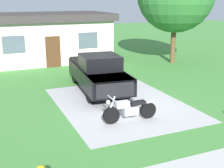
# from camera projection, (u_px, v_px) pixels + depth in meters

# --- Properties ---
(ground_plane) EXTENTS (80.00, 80.00, 0.00)m
(ground_plane) POSITION_uv_depth(u_px,v_px,m) (120.00, 104.00, 13.64)
(ground_plane) COLOR #45873B
(driveway_pad) EXTENTS (5.34, 7.02, 0.01)m
(driveway_pad) POSITION_uv_depth(u_px,v_px,m) (120.00, 104.00, 13.64)
(driveway_pad) COLOR #B2B2B2
(driveway_pad) RESTS_ON ground
(motorcycle) EXTENTS (2.21, 0.70, 1.09)m
(motorcycle) POSITION_uv_depth(u_px,v_px,m) (130.00, 109.00, 11.61)
(motorcycle) COLOR black
(motorcycle) RESTS_ON ground
(pickup_truck) EXTENTS (2.54, 5.78, 1.90)m
(pickup_truck) POSITION_uv_depth(u_px,v_px,m) (98.00, 72.00, 15.45)
(pickup_truck) COLOR black
(pickup_truck) RESTS_ON ground
(neighbor_house) EXTENTS (9.60, 5.60, 3.50)m
(neighbor_house) POSITION_uv_depth(u_px,v_px,m) (45.00, 37.00, 22.58)
(neighbor_house) COLOR beige
(neighbor_house) RESTS_ON ground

